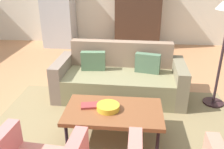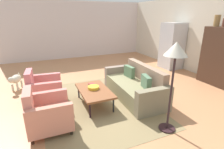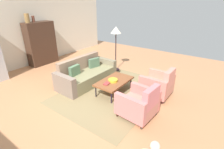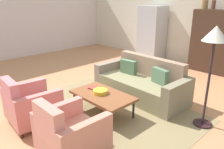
# 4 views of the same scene
# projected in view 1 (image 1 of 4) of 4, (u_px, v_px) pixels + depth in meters

# --- Properties ---
(ground_plane) EXTENTS (11.66, 11.66, 0.00)m
(ground_plane) POSITION_uv_depth(u_px,v_px,m) (87.00, 104.00, 3.90)
(ground_plane) COLOR #BB7E53
(area_rug) EXTENTS (3.40, 2.60, 0.01)m
(area_rug) POSITION_uv_depth(u_px,v_px,m) (114.00, 134.00, 3.20)
(area_rug) COLOR olive
(area_rug) RESTS_ON ground
(couch) EXTENTS (2.12, 0.95, 0.86)m
(couch) POSITION_uv_depth(u_px,v_px,m) (120.00, 78.00, 4.12)
(couch) COLOR #7E7854
(couch) RESTS_ON ground
(coffee_table) EXTENTS (1.20, 0.70, 0.40)m
(coffee_table) POSITION_uv_depth(u_px,v_px,m) (114.00, 112.00, 3.01)
(coffee_table) COLOR #282024
(coffee_table) RESTS_ON ground
(fruit_bowl) EXTENTS (0.28, 0.28, 0.07)m
(fruit_bowl) POSITION_uv_depth(u_px,v_px,m) (108.00, 107.00, 2.98)
(fruit_bowl) COLOR gold
(fruit_bowl) RESTS_ON coffee_table
(book_stack) EXTENTS (0.24, 0.18, 0.03)m
(book_stack) POSITION_uv_depth(u_px,v_px,m) (90.00, 106.00, 3.06)
(book_stack) COLOR #923435
(book_stack) RESTS_ON coffee_table
(cabinet) EXTENTS (1.20, 0.51, 1.80)m
(cabinet) POSITION_uv_depth(u_px,v_px,m) (138.00, 14.00, 6.48)
(cabinet) COLOR #3F281C
(cabinet) RESTS_ON ground
(refrigerator) EXTENTS (0.80, 0.73, 1.85)m
(refrigerator) POSITION_uv_depth(u_px,v_px,m) (59.00, 12.00, 6.56)
(refrigerator) COLOR #B7BABF
(refrigerator) RESTS_ON ground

